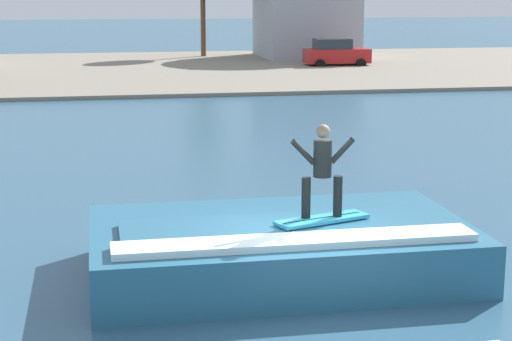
{
  "coord_description": "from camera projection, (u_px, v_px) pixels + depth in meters",
  "views": [
    {
      "loc": [
        -3.34,
        -13.36,
        5.06
      ],
      "look_at": [
        -0.17,
        3.38,
        1.43
      ],
      "focal_mm": 60.47,
      "sensor_mm": 36.0,
      "label": 1
    }
  ],
  "objects": [
    {
      "name": "ground_plane",
      "position": [
        303.0,
        294.0,
        14.5
      ],
      "size": [
        260.0,
        260.0,
        0.0
      ],
      "primitive_type": "plane",
      "color": "#305872"
    },
    {
      "name": "shoreline_bank",
      "position": [
        148.0,
        70.0,
        53.06
      ],
      "size": [
        120.0,
        26.91,
        0.19
      ],
      "color": "gray",
      "rests_on": "ground_plane"
    },
    {
      "name": "wave_crest",
      "position": [
        280.0,
        248.0,
        15.36
      ],
      "size": [
        6.68,
        4.0,
        1.06
      ],
      "color": "#2B6584",
      "rests_on": "ground_plane"
    },
    {
      "name": "car_far_shore",
      "position": [
        336.0,
        53.0,
        55.05
      ],
      "size": [
        4.11,
        2.04,
        1.86
      ],
      "color": "red",
      "rests_on": "ground_plane"
    },
    {
      "name": "surfboard",
      "position": [
        322.0,
        219.0,
        15.05
      ],
      "size": [
        1.78,
        0.99,
        0.06
      ],
      "color": "#33A5CC",
      "rests_on": "wave_crest"
    },
    {
      "name": "surfer",
      "position": [
        322.0,
        166.0,
        14.9
      ],
      "size": [
        1.15,
        0.32,
        1.64
      ],
      "color": "black",
      "rests_on": "surfboard"
    }
  ]
}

